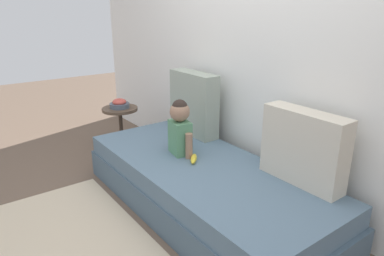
{
  "coord_description": "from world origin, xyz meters",
  "views": [
    {
      "loc": [
        1.86,
        -1.48,
        1.5
      ],
      "look_at": [
        -0.14,
        0.0,
        0.63
      ],
      "focal_mm": 32.64,
      "sensor_mm": 36.0,
      "label": 1
    }
  ],
  "objects_px": {
    "throw_pillow_right": "(303,148)",
    "toddler": "(180,127)",
    "couch": "(203,187)",
    "throw_pillow_left": "(194,103)",
    "banana": "(194,159)",
    "fruit_bowl": "(119,104)",
    "side_table": "(120,118)"
  },
  "relations": [
    {
      "from": "throw_pillow_right",
      "to": "toddler",
      "type": "distance_m",
      "value": 0.96
    },
    {
      "from": "couch",
      "to": "throw_pillow_left",
      "type": "xyz_separation_m",
      "value": [
        -0.6,
        0.36,
        0.48
      ]
    },
    {
      "from": "throw_pillow_left",
      "to": "banana",
      "type": "height_order",
      "value": "throw_pillow_left"
    },
    {
      "from": "toddler",
      "to": "banana",
      "type": "xyz_separation_m",
      "value": [
        0.19,
        -0.01,
        -0.21
      ]
    },
    {
      "from": "toddler",
      "to": "fruit_bowl",
      "type": "height_order",
      "value": "toddler"
    },
    {
      "from": "couch",
      "to": "side_table",
      "type": "bearing_deg",
      "value": 178.95
    },
    {
      "from": "fruit_bowl",
      "to": "couch",
      "type": "bearing_deg",
      "value": -1.05
    },
    {
      "from": "couch",
      "to": "toddler",
      "type": "height_order",
      "value": "toddler"
    },
    {
      "from": "throw_pillow_right",
      "to": "side_table",
      "type": "bearing_deg",
      "value": -170.88
    },
    {
      "from": "toddler",
      "to": "side_table",
      "type": "distance_m",
      "value": 1.22
    },
    {
      "from": "throw_pillow_right",
      "to": "fruit_bowl",
      "type": "height_order",
      "value": "throw_pillow_right"
    },
    {
      "from": "couch",
      "to": "toddler",
      "type": "distance_m",
      "value": 0.5
    },
    {
      "from": "couch",
      "to": "side_table",
      "type": "height_order",
      "value": "side_table"
    },
    {
      "from": "toddler",
      "to": "side_table",
      "type": "relative_size",
      "value": 0.93
    },
    {
      "from": "throw_pillow_left",
      "to": "side_table",
      "type": "xyz_separation_m",
      "value": [
        -0.87,
        -0.33,
        -0.3
      ]
    },
    {
      "from": "throw_pillow_right",
      "to": "banana",
      "type": "height_order",
      "value": "throw_pillow_right"
    },
    {
      "from": "couch",
      "to": "fruit_bowl",
      "type": "bearing_deg",
      "value": 178.95
    },
    {
      "from": "throw_pillow_left",
      "to": "toddler",
      "type": "xyz_separation_m",
      "value": [
        0.32,
        -0.37,
        -0.06
      ]
    },
    {
      "from": "side_table",
      "to": "fruit_bowl",
      "type": "distance_m",
      "value": 0.15
    },
    {
      "from": "throw_pillow_left",
      "to": "throw_pillow_right",
      "type": "distance_m",
      "value": 1.2
    },
    {
      "from": "throw_pillow_left",
      "to": "toddler",
      "type": "distance_m",
      "value": 0.5
    },
    {
      "from": "toddler",
      "to": "banana",
      "type": "height_order",
      "value": "toddler"
    },
    {
      "from": "toddler",
      "to": "fruit_bowl",
      "type": "distance_m",
      "value": 1.2
    },
    {
      "from": "toddler",
      "to": "fruit_bowl",
      "type": "xyz_separation_m",
      "value": [
        -1.2,
        0.04,
        -0.09
      ]
    },
    {
      "from": "throw_pillow_right",
      "to": "side_table",
      "type": "height_order",
      "value": "throw_pillow_right"
    },
    {
      "from": "fruit_bowl",
      "to": "toddler",
      "type": "bearing_deg",
      "value": -2.02
    },
    {
      "from": "throw_pillow_left",
      "to": "banana",
      "type": "xyz_separation_m",
      "value": [
        0.51,
        -0.38,
        -0.26
      ]
    },
    {
      "from": "couch",
      "to": "throw_pillow_left",
      "type": "bearing_deg",
      "value": 149.05
    },
    {
      "from": "toddler",
      "to": "banana",
      "type": "distance_m",
      "value": 0.28
    },
    {
      "from": "fruit_bowl",
      "to": "banana",
      "type": "bearing_deg",
      "value": -1.99
    },
    {
      "from": "throw_pillow_left",
      "to": "throw_pillow_right",
      "type": "xyz_separation_m",
      "value": [
        1.2,
        0.0,
        -0.04
      ]
    },
    {
      "from": "banana",
      "to": "fruit_bowl",
      "type": "relative_size",
      "value": 0.82
    }
  ]
}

